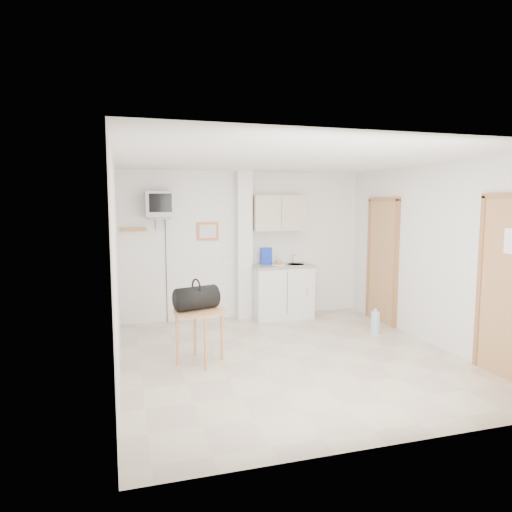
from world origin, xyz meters
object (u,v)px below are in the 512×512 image
object	(u,v)px
duffel_bag	(196,298)
water_bottle	(375,322)
round_table	(200,317)
crt_television	(159,205)

from	to	relation	value
duffel_bag	water_bottle	world-z (taller)	duffel_bag
water_bottle	round_table	bearing A→B (deg)	-169.62
duffel_bag	water_bottle	xyz separation A→B (m)	(2.78, 0.47, -0.64)
crt_television	duffel_bag	distance (m)	2.19
crt_television	round_table	xyz separation A→B (m)	(0.31, -1.89, -1.36)
water_bottle	crt_television	bearing A→B (deg)	155.65
round_table	water_bottle	xyz separation A→B (m)	(2.75, 0.50, -0.41)
crt_television	water_bottle	size ratio (longest dim) A/B	5.58
round_table	water_bottle	world-z (taller)	round_table
crt_television	water_bottle	world-z (taller)	crt_television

